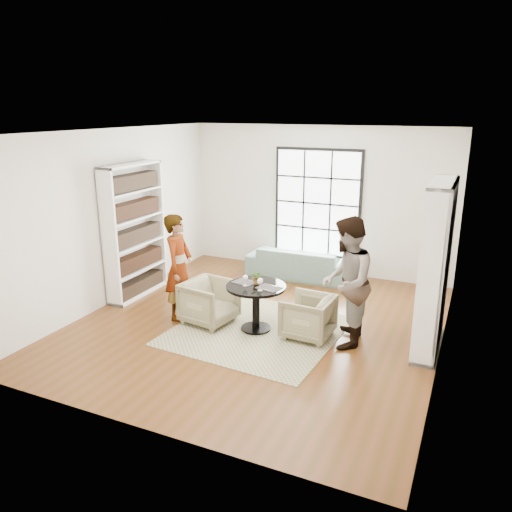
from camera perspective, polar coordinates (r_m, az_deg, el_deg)
The scene contains 16 objects.
ground at distance 8.08m, azimuth 0.23°, elevation -7.73°, with size 6.00×6.00×0.00m, color #5B2F15.
room_shell at distance 8.13m, azimuth 1.80°, elevation 1.83°, with size 6.00×6.01×6.00m.
rug at distance 7.84m, azimuth 0.12°, elevation -8.50°, with size 2.42×2.42×0.01m, color tan.
pedestal_table at distance 7.67m, azimuth 0.00°, elevation -4.79°, with size 0.92×0.92×0.73m.
sofa at distance 10.16m, azimuth 5.03°, elevation -0.73°, with size 2.10×0.82×0.61m, color slate.
armchair_left at distance 8.03m, azimuth -5.35°, elevation -5.26°, with size 0.74×0.77×0.70m, color #C7C18E.
armchair_right at distance 7.56m, azimuth 5.95°, elevation -6.91°, with size 0.70×0.72×0.65m, color tan.
person_left at distance 8.13m, azimuth -8.82°, elevation -1.24°, with size 0.63×0.41×1.73m, color gray.
person_right at distance 7.20m, azimuth 10.25°, elevation -3.01°, with size 0.92×0.72×1.90m, color gray.
placemat_left at distance 7.72m, azimuth -1.32°, elevation -3.01°, with size 0.34×0.26×0.01m, color #272421.
placemat_right at distance 7.49m, azimuth 1.50°, elevation -3.66°, with size 0.34×0.26×0.01m, color #272421.
cutlery_left at distance 7.72m, azimuth -1.32°, elevation -2.97°, with size 0.14×0.22×0.01m, color silver, non-canonical shape.
cutlery_right at distance 7.49m, azimuth 1.50°, elevation -3.61°, with size 0.14×0.22×0.01m, color silver, non-canonical shape.
wine_glass_left at distance 7.55m, azimuth -1.25°, elevation -2.53°, with size 0.08×0.08×0.17m.
wine_glass_right at distance 7.35m, azimuth 0.46°, elevation -2.95°, with size 0.09×0.09×0.19m.
flower_centerpiece at distance 7.61m, azimuth 0.17°, elevation -2.49°, with size 0.19×0.17×0.21m, color gray.
Camera 1 is at (3.00, -6.72, 3.35)m, focal length 35.00 mm.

